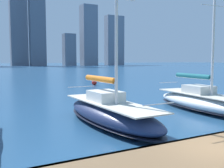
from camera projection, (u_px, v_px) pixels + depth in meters
The scene contains 5 objects.
ground_plane at pixel (222, 166), 8.58m from camera, with size 600.00×600.00×0.00m, color navy.
dock_pier at pixel (220, 149), 8.62m from camera, with size 28.00×2.80×0.60m.
sailboat_teal at pixel (203, 101), 17.82m from camera, with size 3.12×9.10×10.74m.
sailboat_orange at pixel (110, 112), 14.00m from camera, with size 2.66×8.78×10.02m.
channel_buoy at pixel (94, 83), 36.32m from camera, with size 0.70×0.70×1.40m.
Camera 1 is at (7.09, 5.62, 3.47)m, focal length 42.00 mm.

